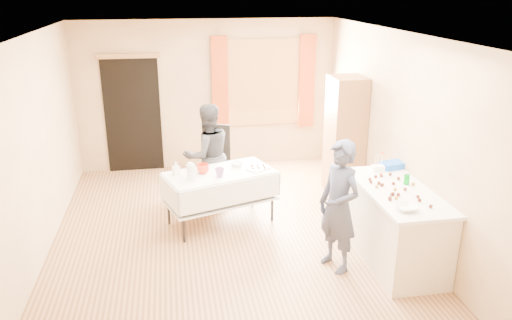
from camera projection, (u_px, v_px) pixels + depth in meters
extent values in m
cube|color=#9E7047|center=(227.00, 235.00, 6.65)|extent=(4.50, 5.50, 0.02)
cube|color=white|center=(223.00, 33.00, 5.78)|extent=(4.50, 5.50, 0.02)
cube|color=tan|center=(207.00, 95.00, 8.78)|extent=(4.50, 0.02, 2.60)
cube|color=tan|center=(269.00, 251.00, 3.65)|extent=(4.50, 0.02, 2.60)
cube|color=tan|center=(34.00, 151.00, 5.84)|extent=(0.02, 5.50, 2.60)
cube|color=tan|center=(395.00, 132.00, 6.58)|extent=(0.02, 5.50, 2.60)
cube|color=olive|center=(263.00, 82.00, 8.84)|extent=(1.32, 0.06, 1.52)
cube|color=white|center=(264.00, 83.00, 8.82)|extent=(1.20, 0.02, 1.40)
cube|color=#A43C18|center=(220.00, 84.00, 8.66)|extent=(0.28, 0.06, 1.65)
cube|color=#A43C18|center=(307.00, 82.00, 8.92)|extent=(0.28, 0.06, 1.65)
cube|color=black|center=(133.00, 115.00, 8.64)|extent=(0.95, 0.04, 2.00)
cube|color=olive|center=(128.00, 56.00, 8.27)|extent=(1.05, 0.06, 0.08)
cube|color=brown|center=(345.00, 136.00, 7.73)|extent=(0.50, 0.60, 1.84)
cube|color=beige|center=(395.00, 227.00, 5.91)|extent=(0.70, 1.55, 0.86)
cube|color=silver|center=(399.00, 191.00, 5.75)|extent=(0.76, 1.61, 0.04)
cube|color=silver|center=(220.00, 174.00, 6.73)|extent=(1.58, 1.12, 0.04)
cube|color=black|center=(215.00, 165.00, 7.82)|extent=(0.54, 0.54, 0.06)
cube|color=black|center=(217.00, 144.00, 7.91)|extent=(0.44, 0.16, 0.63)
imported|color=#272C43|center=(339.00, 207.00, 5.62)|extent=(0.84, 0.80, 1.55)
imported|color=black|center=(208.00, 155.00, 7.31)|extent=(1.08, 1.00, 1.54)
cylinder|color=#018514|center=(407.00, 179.00, 5.87)|extent=(0.08, 0.08, 0.12)
imported|color=white|center=(406.00, 208.00, 5.21)|extent=(0.24, 0.24, 0.06)
cube|color=white|center=(378.00, 169.00, 6.28)|extent=(0.15, 0.10, 0.08)
cube|color=blue|center=(393.00, 165.00, 6.40)|extent=(0.33, 0.26, 0.08)
cylinder|color=silver|center=(191.00, 173.00, 6.39)|extent=(0.12, 0.12, 0.22)
imported|color=red|center=(203.00, 169.00, 6.66)|extent=(0.22, 0.22, 0.13)
imported|color=red|center=(220.00, 173.00, 6.54)|extent=(0.22, 0.22, 0.12)
imported|color=white|center=(237.00, 164.00, 6.95)|extent=(0.17, 0.17, 0.05)
cube|color=white|center=(258.00, 168.00, 6.83)|extent=(0.34, 0.32, 0.02)
imported|color=white|center=(176.00, 168.00, 6.59)|extent=(0.16, 0.16, 0.18)
sphere|color=#3F2314|center=(396.00, 198.00, 5.46)|extent=(0.04, 0.04, 0.04)
sphere|color=#36110A|center=(381.00, 175.00, 6.11)|extent=(0.04, 0.04, 0.04)
sphere|color=#36110A|center=(382.00, 185.00, 5.82)|extent=(0.04, 0.04, 0.04)
sphere|color=#36110A|center=(382.00, 185.00, 5.82)|extent=(0.04, 0.04, 0.04)
sphere|color=#36110A|center=(390.00, 174.00, 6.15)|extent=(0.04, 0.04, 0.04)
sphere|color=#36110A|center=(370.00, 179.00, 5.99)|extent=(0.04, 0.04, 0.04)
sphere|color=#3F2314|center=(381.00, 175.00, 6.13)|extent=(0.04, 0.04, 0.04)
sphere|color=#36110A|center=(392.00, 194.00, 5.56)|extent=(0.04, 0.04, 0.04)
sphere|color=#36110A|center=(393.00, 194.00, 5.57)|extent=(0.04, 0.04, 0.04)
sphere|color=#36110A|center=(379.00, 183.00, 5.87)|extent=(0.04, 0.04, 0.04)
sphere|color=#36110A|center=(393.00, 183.00, 5.86)|extent=(0.04, 0.04, 0.04)
sphere|color=#36110A|center=(398.00, 178.00, 6.01)|extent=(0.04, 0.04, 0.04)
sphere|color=#3F2314|center=(377.00, 186.00, 5.78)|extent=(0.04, 0.04, 0.04)
sphere|color=#36110A|center=(398.00, 195.00, 5.55)|extent=(0.04, 0.04, 0.04)
sphere|color=#36110A|center=(431.00, 206.00, 5.26)|extent=(0.04, 0.04, 0.04)
sphere|color=#36110A|center=(390.00, 198.00, 5.46)|extent=(0.04, 0.04, 0.04)
sphere|color=#36110A|center=(371.00, 182.00, 5.91)|extent=(0.04, 0.04, 0.04)
sphere|color=#36110A|center=(376.00, 177.00, 6.07)|extent=(0.04, 0.04, 0.04)
sphere|color=#3F2314|center=(395.00, 189.00, 5.70)|extent=(0.04, 0.04, 0.04)
sphere|color=#36110A|center=(418.00, 197.00, 5.50)|extent=(0.04, 0.04, 0.04)
sphere|color=#36110A|center=(420.00, 200.00, 5.41)|extent=(0.04, 0.04, 0.04)
sphere|color=#36110A|center=(406.00, 181.00, 5.93)|extent=(0.04, 0.04, 0.04)
sphere|color=#36110A|center=(414.00, 205.00, 5.28)|extent=(0.04, 0.04, 0.04)
sphere|color=#36110A|center=(390.00, 199.00, 5.44)|extent=(0.04, 0.04, 0.04)
sphere|color=#3F2314|center=(413.00, 184.00, 5.85)|extent=(0.04, 0.04, 0.04)
sphere|color=#36110A|center=(405.00, 189.00, 5.70)|extent=(0.04, 0.04, 0.04)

